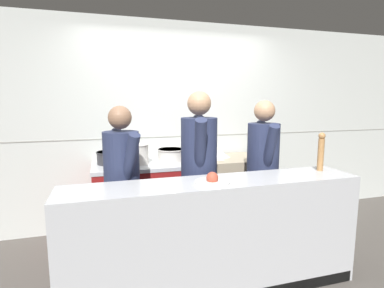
# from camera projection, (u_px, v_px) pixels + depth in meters

# --- Properties ---
(ground_plane) EXTENTS (14.00, 14.00, 0.00)m
(ground_plane) POSITION_uv_depth(u_px,v_px,m) (215.00, 277.00, 2.77)
(ground_plane) COLOR #4C4742
(wall_back_tiled) EXTENTS (8.00, 0.06, 2.60)m
(wall_back_tiled) POSITION_uv_depth(u_px,v_px,m) (178.00, 125.00, 3.91)
(wall_back_tiled) COLOR silver
(wall_back_tiled) RESTS_ON ground_plane
(oven_range) EXTENTS (1.07, 0.71, 0.91)m
(oven_range) POSITION_uv_depth(u_px,v_px,m) (141.00, 201.00, 3.51)
(oven_range) COLOR maroon
(oven_range) RESTS_ON ground_plane
(prep_counter) EXTENTS (0.92, 0.65, 0.91)m
(prep_counter) POSITION_uv_depth(u_px,v_px,m) (222.00, 193.00, 3.79)
(prep_counter) COLOR gray
(prep_counter) RESTS_ON ground_plane
(pass_counter) EXTENTS (2.49, 0.45, 0.97)m
(pass_counter) POSITION_uv_depth(u_px,v_px,m) (216.00, 237.00, 2.51)
(pass_counter) COLOR #B7BABF
(pass_counter) RESTS_ON ground_plane
(stock_pot) EXTENTS (0.30, 0.30, 0.14)m
(stock_pot) POSITION_uv_depth(u_px,v_px,m) (110.00, 157.00, 3.38)
(stock_pot) COLOR #2D2D33
(stock_pot) RESTS_ON oven_range
(sauce_pot) EXTENTS (0.27, 0.27, 0.23)m
(sauce_pot) POSITION_uv_depth(u_px,v_px,m) (137.00, 153.00, 3.36)
(sauce_pot) COLOR beige
(sauce_pot) RESTS_ON oven_range
(braising_pot) EXTENTS (0.32, 0.32, 0.15)m
(braising_pot) POSITION_uv_depth(u_px,v_px,m) (171.00, 155.00, 3.48)
(braising_pot) COLOR beige
(braising_pot) RESTS_ON oven_range
(mixing_bowl_steel) EXTENTS (0.26, 0.26, 0.09)m
(mixing_bowl_steel) POSITION_uv_depth(u_px,v_px,m) (220.00, 153.00, 3.78)
(mixing_bowl_steel) COLOR #B7BABF
(mixing_bowl_steel) RESTS_ON prep_counter
(chefs_knife) EXTENTS (0.34, 0.09, 0.02)m
(chefs_knife) POSITION_uv_depth(u_px,v_px,m) (207.00, 160.00, 3.55)
(chefs_knife) COLOR #B7BABF
(chefs_knife) RESTS_ON prep_counter
(plated_dish_main) EXTENTS (0.28, 0.28, 0.10)m
(plated_dish_main) POSITION_uv_depth(u_px,v_px,m) (212.00, 180.00, 2.37)
(plated_dish_main) COLOR white
(plated_dish_main) RESTS_ON pass_counter
(pepper_mill) EXTENTS (0.06, 0.06, 0.36)m
(pepper_mill) POSITION_uv_depth(u_px,v_px,m) (321.00, 151.00, 2.77)
(pepper_mill) COLOR #AD7A47
(pepper_mill) RESTS_ON pass_counter
(chef_head_cook) EXTENTS (0.41, 0.68, 1.57)m
(chef_head_cook) POSITION_uv_depth(u_px,v_px,m) (122.00, 183.00, 2.72)
(chef_head_cook) COLOR black
(chef_head_cook) RESTS_ON ground_plane
(chef_sous) EXTENTS (0.42, 0.74, 1.71)m
(chef_sous) POSITION_uv_depth(u_px,v_px,m) (199.00, 170.00, 2.90)
(chef_sous) COLOR black
(chef_sous) RESTS_ON ground_plane
(chef_line) EXTENTS (0.39, 0.71, 1.62)m
(chef_line) POSITION_uv_depth(u_px,v_px,m) (262.00, 169.00, 3.14)
(chef_line) COLOR black
(chef_line) RESTS_ON ground_plane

